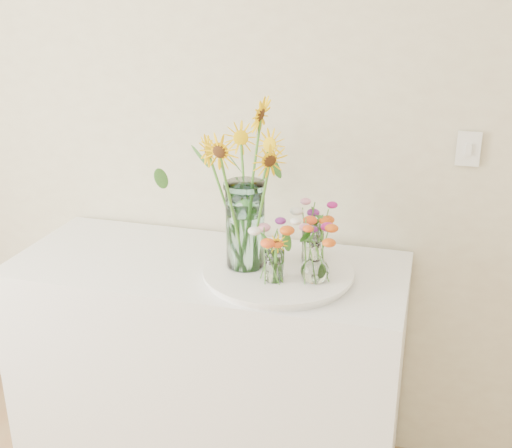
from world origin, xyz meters
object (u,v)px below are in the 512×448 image
counter (211,371)px  small_vase_c (313,245)px  tray (278,274)px  small_vase_a (274,266)px  mason_jar (245,225)px  small_vase_b (315,263)px

counter → small_vase_c: small_vase_c is taller
counter → small_vase_c: (0.37, 0.05, 0.54)m
tray → small_vase_c: small_vase_c is taller
small_vase_a → tray: bearing=94.7°
small_vase_a → small_vase_c: 0.21m
counter → small_vase_a: 0.61m
mason_jar → small_vase_a: (0.12, -0.08, -0.10)m
counter → tray: size_ratio=2.89×
mason_jar → tray: bearing=-1.7°
mason_jar → small_vase_b: bearing=-11.7°
small_vase_a → small_vase_c: small_vase_c is taller
mason_jar → small_vase_c: (0.21, 0.10, -0.09)m
tray → small_vase_a: 0.11m
counter → small_vase_a: bearing=-25.3°
tray → small_vase_b: size_ratio=3.58×
small_vase_c → tray: bearing=-132.7°
small_vase_b → small_vase_c: size_ratio=1.03×
tray → small_vase_a: small_vase_a is taller
tray → small_vase_b: 0.16m
tray → small_vase_c: (0.10, 0.10, 0.08)m
counter → small_vase_b: small_vase_b is taller
mason_jar → small_vase_a: bearing=-34.6°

